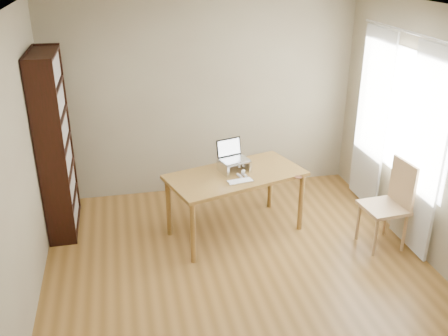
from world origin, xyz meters
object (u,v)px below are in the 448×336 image
laptop (233,154)px  chair (391,201)px  keyboard (240,181)px  desk (236,181)px  cat (234,165)px  bookshelf (55,145)px

laptop → chair: laptop is taller
laptop → keyboard: size_ratio=1.20×
laptop → keyboard: laptop is taller
laptop → desk: bearing=-107.0°
laptop → cat: (0.01, -0.02, -0.12)m
bookshelf → cat: size_ratio=4.36×
bookshelf → cat: bearing=-12.7°
bookshelf → chair: 3.78m
bookshelf → cat: 2.03m
desk → cat: (0.01, 0.11, 0.15)m
bookshelf → desk: (1.96, -0.55, -0.39)m
cat → chair: (1.59, -0.73, -0.27)m
bookshelf → keyboard: bearing=-21.6°
keyboard → cat: size_ratio=0.62×
bookshelf → laptop: size_ratio=5.89×
bookshelf → keyboard: size_ratio=7.06×
laptop → chair: size_ratio=0.36×
desk → cat: size_ratio=3.48×
bookshelf → chair: bookshelf is taller
desk → keyboard: size_ratio=5.64×
desk → keyboard: (-0.00, -0.22, 0.10)m
chair → desk: bearing=154.3°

